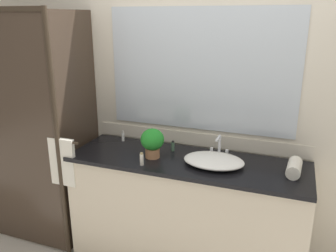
# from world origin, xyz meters

# --- Properties ---
(wall_back_with_mirror) EXTENTS (4.40, 0.06, 2.60)m
(wall_back_with_mirror) POSITION_xyz_m (0.00, 0.34, 1.31)
(wall_back_with_mirror) COLOR beige
(wall_back_with_mirror) RESTS_ON ground_plane
(vanity_cabinet) EXTENTS (1.80, 0.58, 0.90)m
(vanity_cabinet) POSITION_xyz_m (0.00, 0.01, 0.45)
(vanity_cabinet) COLOR beige
(vanity_cabinet) RESTS_ON ground_plane
(shower_enclosure) EXTENTS (1.20, 0.59, 2.00)m
(shower_enclosure) POSITION_xyz_m (-1.27, -0.19, 1.02)
(shower_enclosure) COLOR #2D2319
(shower_enclosure) RESTS_ON ground_plane
(sink_basin) EXTENTS (0.44, 0.33, 0.06)m
(sink_basin) POSITION_xyz_m (0.21, -0.02, 0.93)
(sink_basin) COLOR white
(sink_basin) RESTS_ON vanity_cabinet
(faucet) EXTENTS (0.17, 0.13, 0.17)m
(faucet) POSITION_xyz_m (0.21, 0.15, 0.96)
(faucet) COLOR silver
(faucet) RESTS_ON vanity_cabinet
(potted_plant) EXTENTS (0.18, 0.18, 0.23)m
(potted_plant) POSITION_xyz_m (-0.26, -0.04, 1.03)
(potted_plant) COLOR #B77A51
(potted_plant) RESTS_ON vanity_cabinet
(soap_dish) EXTENTS (0.10, 0.07, 0.04)m
(soap_dish) POSITION_xyz_m (-0.34, 0.14, 0.91)
(soap_dish) COLOR silver
(soap_dish) RESTS_ON vanity_cabinet
(amenity_bottle_shampoo) EXTENTS (0.03, 0.03, 0.10)m
(amenity_bottle_shampoo) POSITION_xyz_m (-0.28, -0.21, 0.95)
(amenity_bottle_shampoo) COLOR silver
(amenity_bottle_shampoo) RESTS_ON vanity_cabinet
(amenity_bottle_lotion) EXTENTS (0.02, 0.02, 0.09)m
(amenity_bottle_lotion) POSITION_xyz_m (-0.64, 0.20, 0.94)
(amenity_bottle_lotion) COLOR white
(amenity_bottle_lotion) RESTS_ON vanity_cabinet
(amenity_bottle_conditioner) EXTENTS (0.03, 0.03, 0.08)m
(amenity_bottle_conditioner) POSITION_xyz_m (-0.16, 0.13, 0.94)
(amenity_bottle_conditioner) COLOR #4C7056
(amenity_bottle_conditioner) RESTS_ON vanity_cabinet
(rolled_towel_near_edge) EXTENTS (0.11, 0.22, 0.09)m
(rolled_towel_near_edge) POSITION_xyz_m (0.76, 0.02, 0.95)
(rolled_towel_near_edge) COLOR silver
(rolled_towel_near_edge) RESTS_ON vanity_cabinet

